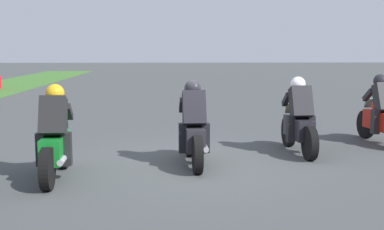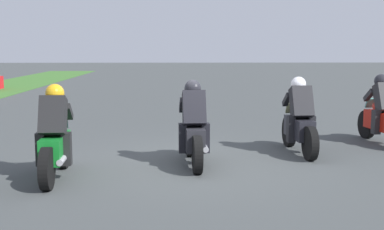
% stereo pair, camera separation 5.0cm
% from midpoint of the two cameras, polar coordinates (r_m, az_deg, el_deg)
% --- Properties ---
extents(ground_plane, '(120.00, 120.00, 0.00)m').
position_cam_midpoint_polar(ground_plane, '(9.38, 0.24, -5.37)').
color(ground_plane, '#3E4242').
extents(rider_lane_a, '(2.04, 0.57, 1.51)m').
position_cam_midpoint_polar(rider_lane_a, '(11.91, 20.39, -0.03)').
color(rider_lane_a, black).
rests_on(rider_lane_a, ground_plane).
extents(rider_lane_b, '(2.04, 0.55, 1.51)m').
position_cam_midpoint_polar(rider_lane_b, '(10.42, 11.90, -0.74)').
color(rider_lane_b, black).
rests_on(rider_lane_b, ground_plane).
extents(rider_lane_c, '(2.04, 0.55, 1.51)m').
position_cam_midpoint_polar(rider_lane_c, '(9.20, 0.34, -1.66)').
color(rider_lane_c, black).
rests_on(rider_lane_c, ground_plane).
extents(rider_lane_d, '(2.04, 0.55, 1.51)m').
position_cam_midpoint_polar(rider_lane_d, '(8.50, -14.71, -2.68)').
color(rider_lane_d, black).
rests_on(rider_lane_d, ground_plane).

